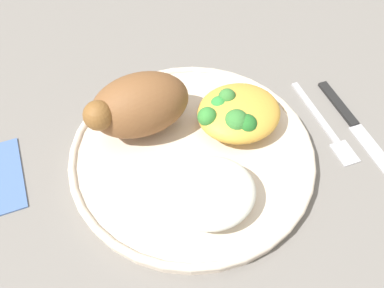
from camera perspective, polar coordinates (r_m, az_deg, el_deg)
name	(u,v)px	position (r m, az deg, el deg)	size (l,w,h in m)	color
ground_plane	(192,158)	(0.48, 0.00, -1.99)	(2.00, 2.00, 0.00)	slate
plate	(192,153)	(0.47, 0.00, -1.34)	(0.29, 0.29, 0.02)	beige
roasted_chicken	(138,105)	(0.47, -7.62, 5.42)	(0.12, 0.07, 0.07)	brown
rice_pile	(211,192)	(0.42, 2.73, -6.80)	(0.09, 0.09, 0.03)	silver
mac_cheese_with_broccoli	(237,113)	(0.48, 6.40, 4.33)	(0.10, 0.09, 0.04)	gold
fork	(325,125)	(0.54, 18.31, 2.52)	(0.02, 0.14, 0.01)	#B2B2B7
knife	(355,124)	(0.55, 21.99, 2.64)	(0.02, 0.19, 0.01)	black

